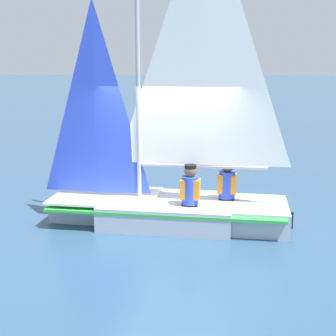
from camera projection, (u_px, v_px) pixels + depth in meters
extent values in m
plane|color=#2D4C6B|center=(168.00, 222.00, 8.74)|extent=(260.00, 260.00, 0.00)
cube|color=#B2BCCC|center=(168.00, 211.00, 8.69)|extent=(1.66, 2.44, 0.43)
cube|color=#B2BCCC|center=(82.00, 207.00, 8.95)|extent=(0.89, 1.03, 0.43)
cube|color=#B2BCCC|center=(260.00, 215.00, 8.44)|extent=(1.36, 1.05, 0.43)
cube|color=green|center=(168.00, 204.00, 8.66)|extent=(1.76, 4.29, 0.05)
cube|color=silver|center=(106.00, 196.00, 8.82)|extent=(1.51, 2.00, 0.04)
cylinder|color=#B7B7BC|center=(138.00, 52.00, 8.16)|extent=(0.08, 0.08, 5.30)
cylinder|color=#B7B7BC|center=(202.00, 166.00, 8.41)|extent=(0.19, 2.32, 0.07)
pyramid|color=white|center=(204.00, 35.00, 7.92)|extent=(0.16, 2.21, 4.49)
pyramid|color=blue|center=(95.00, 98.00, 8.46)|extent=(0.12, 1.45, 3.49)
cube|color=black|center=(291.00, 220.00, 8.36)|extent=(0.03, 0.08, 0.30)
cube|color=black|center=(190.00, 216.00, 8.36)|extent=(0.25, 0.29, 0.45)
cylinder|color=blue|center=(190.00, 190.00, 8.26)|extent=(0.31, 0.31, 0.50)
cube|color=orange|center=(190.00, 189.00, 8.25)|extent=(0.28, 0.35, 0.35)
sphere|color=brown|center=(190.00, 171.00, 8.18)|extent=(0.22, 0.22, 0.22)
cylinder|color=black|center=(190.00, 166.00, 8.16)|extent=(0.22, 0.22, 0.06)
cube|color=black|center=(226.00, 209.00, 8.74)|extent=(0.25, 0.29, 0.45)
cylinder|color=blue|center=(227.00, 185.00, 8.64)|extent=(0.31, 0.31, 0.50)
cube|color=orange|center=(227.00, 183.00, 8.63)|extent=(0.28, 0.35, 0.35)
sphere|color=brown|center=(227.00, 166.00, 8.56)|extent=(0.22, 0.22, 0.22)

